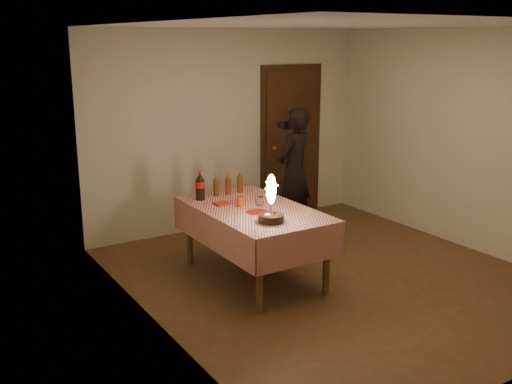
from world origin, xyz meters
TOP-DOWN VIEW (x-y plane):
  - ground at (0.00, 0.00)m, footprint 4.00×4.50m
  - room_shell at (0.03, 0.08)m, footprint 4.04×4.54m
  - dining_table at (-0.71, 0.46)m, footprint 1.02×1.72m
  - birthday_cake at (-0.83, -0.06)m, footprint 0.31×0.31m
  - red_plate at (-0.76, 0.30)m, footprint 0.22×0.22m
  - red_cup at (-0.79, 0.58)m, footprint 0.08×0.08m
  - clear_cup at (-0.60, 0.52)m, footprint 0.07×0.07m
  - napkin_stack at (-0.93, 0.75)m, footprint 0.15×0.15m
  - cola_bottle at (-1.03, 1.05)m, footprint 0.10×0.10m
  - amber_bottle_left at (-0.80, 1.11)m, footprint 0.06×0.06m
  - amber_bottle_right at (-0.50, 1.10)m, footprint 0.06×0.06m
  - amber_bottle_mid at (-0.66, 1.09)m, footprint 0.06×0.06m
  - photographer at (0.62, 1.60)m, footprint 0.70×0.60m

SIDE VIEW (x-z plane):
  - ground at x=0.00m, z-range -0.01..0.01m
  - dining_table at x=-0.71m, z-range 0.28..1.05m
  - red_plate at x=-0.76m, z-range 0.77..0.77m
  - napkin_stack at x=-0.93m, z-range 0.77..0.79m
  - photographer at x=0.62m, z-range 0.00..1.62m
  - clear_cup at x=-0.60m, z-range 0.77..0.86m
  - red_cup at x=-0.79m, z-range 0.77..0.87m
  - amber_bottle_left at x=-0.80m, z-range 0.76..1.01m
  - amber_bottle_right at x=-0.50m, z-range 0.76..1.01m
  - amber_bottle_mid at x=-0.66m, z-range 0.76..1.01m
  - birthday_cake at x=-0.83m, z-range 0.66..1.14m
  - cola_bottle at x=-1.03m, z-range 0.76..1.08m
  - room_shell at x=0.03m, z-range 0.34..2.96m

